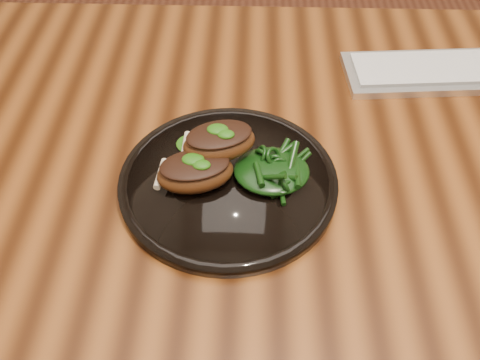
{
  "coord_description": "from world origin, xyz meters",
  "views": [
    {
      "loc": [
        -0.2,
        -0.59,
        1.3
      ],
      "look_at": [
        -0.22,
        -0.11,
        0.78
      ],
      "focal_mm": 40.0,
      "sensor_mm": 36.0,
      "label": 1
    }
  ],
  "objects_px": {
    "desk": "(376,182)",
    "keyboard": "(460,70)",
    "greens_heap": "(272,167)",
    "lamb_chop_front": "(195,171)",
    "plate": "(228,182)"
  },
  "relations": [
    {
      "from": "lamb_chop_front",
      "to": "keyboard",
      "type": "distance_m",
      "value": 0.51
    },
    {
      "from": "lamb_chop_front",
      "to": "greens_heap",
      "type": "xyz_separation_m",
      "value": [
        0.1,
        0.02,
        -0.01
      ]
    },
    {
      "from": "desk",
      "to": "keyboard",
      "type": "distance_m",
      "value": 0.25
    },
    {
      "from": "desk",
      "to": "keyboard",
      "type": "height_order",
      "value": "keyboard"
    },
    {
      "from": "greens_heap",
      "to": "keyboard",
      "type": "distance_m",
      "value": 0.42
    },
    {
      "from": "plate",
      "to": "greens_heap",
      "type": "xyz_separation_m",
      "value": [
        0.06,
        0.01,
        0.02
      ]
    },
    {
      "from": "greens_heap",
      "to": "desk",
      "type": "bearing_deg",
      "value": 26.25
    },
    {
      "from": "plate",
      "to": "greens_heap",
      "type": "distance_m",
      "value": 0.06
    },
    {
      "from": "lamb_chop_front",
      "to": "greens_heap",
      "type": "height_order",
      "value": "lamb_chop_front"
    },
    {
      "from": "desk",
      "to": "plate",
      "type": "relative_size",
      "value": 5.33
    },
    {
      "from": "lamb_chop_front",
      "to": "keyboard",
      "type": "bearing_deg",
      "value": 33.47
    },
    {
      "from": "keyboard",
      "to": "lamb_chop_front",
      "type": "bearing_deg",
      "value": -146.53
    },
    {
      "from": "greens_heap",
      "to": "keyboard",
      "type": "bearing_deg",
      "value": 39.34
    },
    {
      "from": "plate",
      "to": "keyboard",
      "type": "distance_m",
      "value": 0.47
    },
    {
      "from": "plate",
      "to": "lamb_chop_front",
      "type": "xyz_separation_m",
      "value": [
        -0.04,
        -0.01,
        0.03
      ]
    }
  ]
}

